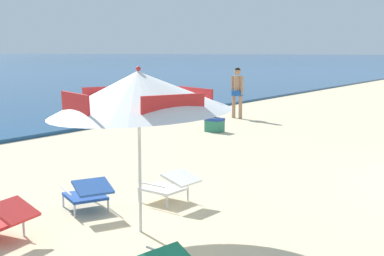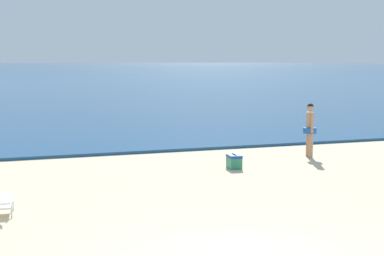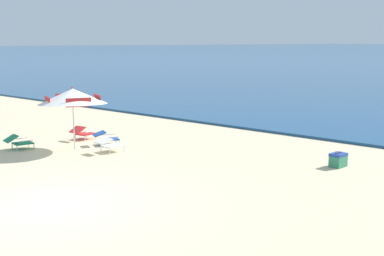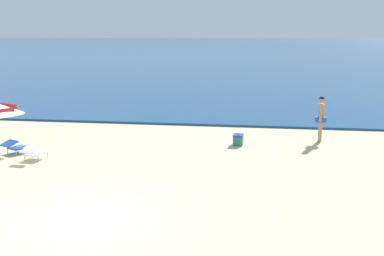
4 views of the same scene
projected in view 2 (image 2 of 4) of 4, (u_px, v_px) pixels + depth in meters
name	position (u px, v px, depth m)	size (l,w,h in m)	color
ocean_water	(8.00, 65.00, 394.60)	(800.00, 800.00, 0.10)	navy
person_standing_near_shore	(310.00, 126.00, 17.95)	(0.43, 0.51, 1.75)	tan
cooler_box	(234.00, 162.00, 16.17)	(0.38, 0.52, 0.43)	#2D7F5B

